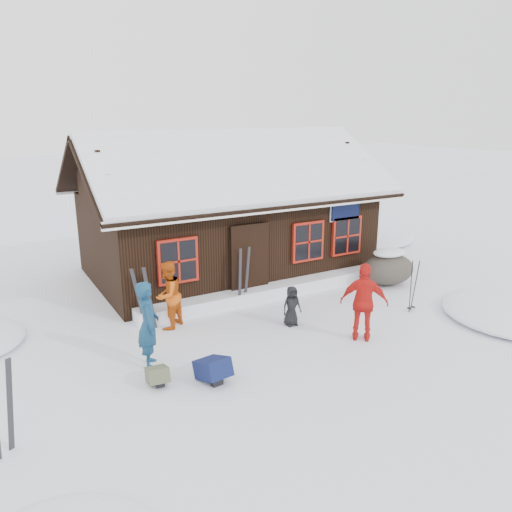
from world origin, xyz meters
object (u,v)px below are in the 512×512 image
at_px(ski_poles, 413,287).
at_px(backpack_olive, 157,378).
at_px(skier_teal, 148,324).
at_px(skier_orange_left, 168,295).
at_px(backpack_blue, 213,372).
at_px(ski_pair_left, 2,410).
at_px(skier_crouched, 292,306).
at_px(skier_orange_right, 364,302).
at_px(boulder, 388,268).

bearing_deg(ski_poles, backpack_olive, -177.76).
relative_size(skier_teal, skier_orange_left, 1.09).
height_order(skier_teal, backpack_blue, skier_teal).
bearing_deg(ski_pair_left, backpack_blue, -25.59).
xyz_separation_m(skier_crouched, ski_poles, (3.14, -0.77, 0.16)).
xyz_separation_m(skier_teal, backpack_blue, (0.81, -1.18, -0.70)).
bearing_deg(ski_poles, skier_orange_right, -163.04).
height_order(skier_orange_right, ski_pair_left, skier_orange_right).
xyz_separation_m(skier_orange_right, boulder, (3.21, 2.53, -0.39)).
height_order(skier_orange_left, boulder, skier_orange_left).
distance_m(skier_crouched, ski_pair_left, 6.45).
bearing_deg(ski_pair_left, backpack_olive, -15.05).
distance_m(skier_crouched, ski_poles, 3.24).
xyz_separation_m(skier_teal, skier_orange_left, (0.97, 1.55, -0.07)).
height_order(skier_crouched, ski_poles, ski_poles).
relative_size(boulder, ski_poles, 1.21).
relative_size(skier_teal, skier_crouched, 1.82).
distance_m(skier_orange_right, ski_pair_left, 7.11).
bearing_deg(skier_crouched, ski_poles, -9.14).
bearing_deg(skier_orange_right, skier_teal, 27.68).
bearing_deg(ski_pair_left, ski_poles, -25.22).
relative_size(skier_teal, boulder, 1.07).
distance_m(skier_crouched, backpack_olive, 3.81).
bearing_deg(backpack_olive, skier_teal, 87.26).
relative_size(skier_teal, ski_pair_left, 1.16).
relative_size(skier_crouched, ski_pair_left, 0.64).
height_order(ski_pair_left, backpack_blue, ski_pair_left).
bearing_deg(backpack_blue, skier_crouched, 20.21).
bearing_deg(skier_crouched, ski_pair_left, -159.41).
height_order(boulder, backpack_olive, boulder).
distance_m(skier_orange_right, boulder, 4.10).
xyz_separation_m(skier_crouched, backpack_olive, (-3.65, -1.03, -0.35)).
xyz_separation_m(skier_orange_left, skier_crouched, (2.55, -1.30, -0.32)).
distance_m(skier_teal, skier_orange_left, 1.83).
bearing_deg(backpack_olive, backpack_blue, -16.26).
bearing_deg(backpack_blue, skier_teal, 117.00).
bearing_deg(backpack_olive, ski_poles, 8.64).
xyz_separation_m(skier_teal, ski_poles, (6.66, -0.52, -0.24)).
bearing_deg(boulder, ski_pair_left, -164.50).
height_order(skier_orange_left, skier_orange_right, skier_orange_right).
xyz_separation_m(ski_pair_left, backpack_blue, (3.49, 0.36, -0.53)).
relative_size(boulder, backpack_blue, 2.53).
relative_size(skier_orange_left, backpack_blue, 2.49).
bearing_deg(backpack_olive, skier_orange_left, 71.24).
bearing_deg(backpack_blue, ski_poles, -1.09).
bearing_deg(skier_orange_right, skier_crouched, -15.11).
bearing_deg(skier_orange_right, skier_orange_left, 4.40).
height_order(skier_crouched, ski_pair_left, ski_pair_left).
distance_m(skier_orange_right, backpack_olive, 4.63).
bearing_deg(ski_poles, skier_crouched, 166.29).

